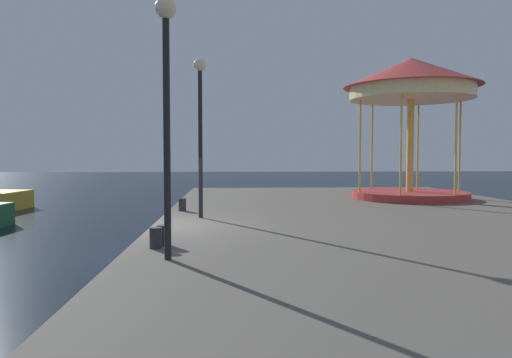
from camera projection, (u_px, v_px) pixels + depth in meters
name	position (u px, v px, depth m)	size (l,w,h in m)	color
ground_plane	(153.00, 256.00, 12.19)	(120.00, 120.00, 0.00)	black
quay_dock	(400.00, 238.00, 12.52)	(12.89, 27.00, 0.80)	#5B564F
carousel	(411.00, 93.00, 19.19)	(5.43, 5.43, 5.68)	#B23333
lamp_post_near_edge	(166.00, 82.00, 8.01)	(0.36, 0.36, 4.42)	black
lamp_post_mid_promenade	(200.00, 110.00, 13.40)	(0.36, 0.36, 4.48)	black
bollard_north	(163.00, 235.00, 9.43)	(0.24, 0.24, 0.40)	#2D2D33
bollard_center	(182.00, 205.00, 15.21)	(0.24, 0.24, 0.40)	#2D2D33
bollard_south	(156.00, 238.00, 9.12)	(0.24, 0.24, 0.40)	#2D2D33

